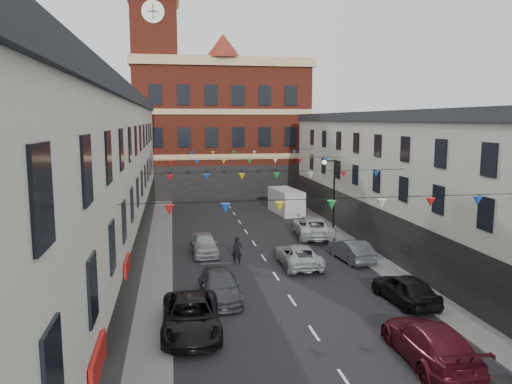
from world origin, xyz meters
TOP-DOWN VIEW (x-y plane):
  - ground at (0.00, 0.00)m, footprint 160.00×160.00m
  - pavement_left at (-6.90, 2.00)m, footprint 1.80×64.00m
  - pavement_right at (6.90, 2.00)m, footprint 1.80×64.00m
  - terrace_left at (-11.78, 1.00)m, footprint 8.40×56.00m
  - terrace_right at (11.78, 1.00)m, footprint 8.40×56.00m
  - civic_building at (0.00, 37.95)m, footprint 20.60×13.30m
  - clock_tower at (-7.50, 35.00)m, footprint 5.60×5.60m
  - distant_hill at (-4.00, 62.00)m, footprint 40.00×14.00m
  - street_lamp at (6.55, 14.00)m, footprint 1.10×0.36m
  - car_left_c at (-5.22, -3.07)m, footprint 2.56×5.40m
  - car_left_d at (-3.60, 0.78)m, footprint 1.98×4.79m
  - car_left_e at (-3.84, 9.56)m, footprint 1.92×4.39m
  - car_right_c at (3.60, -7.18)m, footprint 2.36×5.45m
  - car_right_d at (5.50, -1.29)m, footprint 2.23×4.54m
  - car_right_e at (5.50, 6.43)m, footprint 1.99×4.44m
  - car_right_f at (4.84, 13.16)m, footprint 3.29×6.04m
  - moving_car at (1.80, 5.85)m, footprint 2.33×5.00m
  - white_van at (5.06, 23.39)m, footprint 2.66×5.56m
  - pedestrian at (-1.92, 6.85)m, footprint 0.71×0.52m

SIDE VIEW (x-z plane):
  - ground at x=0.00m, z-range 0.00..0.00m
  - pavement_left at x=-6.90m, z-range 0.00..0.15m
  - pavement_right at x=6.90m, z-range 0.00..0.15m
  - moving_car at x=1.80m, z-range 0.00..1.38m
  - car_left_d at x=-3.60m, z-range 0.00..1.38m
  - car_right_e at x=5.50m, z-range 0.00..1.41m
  - car_left_e at x=-3.84m, z-range 0.00..1.47m
  - car_right_d at x=5.50m, z-range 0.00..1.49m
  - car_left_c at x=-5.22m, z-range 0.00..1.49m
  - car_right_c at x=3.60m, z-range 0.00..1.56m
  - car_right_f at x=4.84m, z-range 0.00..1.60m
  - pedestrian at x=-1.92m, z-range 0.00..1.77m
  - white_van at x=5.06m, z-range 0.00..2.37m
  - street_lamp at x=6.55m, z-range 0.90..6.90m
  - terrace_right at x=11.78m, z-range 0.00..9.70m
  - distant_hill at x=-4.00m, z-range 0.00..10.00m
  - terrace_left at x=-11.78m, z-range 0.00..10.70m
  - civic_building at x=0.00m, z-range -1.11..17.39m
  - clock_tower at x=-7.50m, z-range -0.07..29.93m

